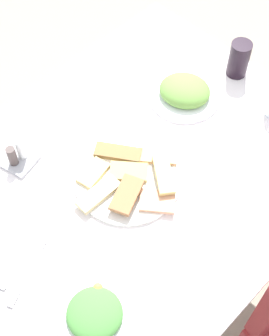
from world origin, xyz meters
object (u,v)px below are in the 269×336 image
object	(u,v)px
salad_plate_greens	(185,92)
paper_napkin	(24,266)
condiment_caddy	(18,156)
soda_can	(239,59)
fork	(19,261)
spoon	(28,270)
salad_plate_rice	(95,314)
dining_table	(138,184)
pide_platter	(129,178)

from	to	relation	value
salad_plate_greens	paper_napkin	size ratio (longest dim) A/B	1.89
condiment_caddy	soda_can	bearing A→B (deg)	162.43
paper_napkin	condiment_caddy	bearing A→B (deg)	-126.54
salad_plate_greens	fork	distance (m)	0.71
salad_plate_greens	spoon	world-z (taller)	salad_plate_greens
salad_plate_rice	soda_can	bearing A→B (deg)	-163.47
soda_can	condiment_caddy	size ratio (longest dim) A/B	1.13
dining_table	salad_plate_rice	bearing A→B (deg)	30.42
soda_can	dining_table	bearing A→B (deg)	4.42
pide_platter	salad_plate_greens	distance (m)	0.36
pide_platter	spoon	distance (m)	0.37
dining_table	fork	distance (m)	0.42
salad_plate_rice	paper_napkin	bearing A→B (deg)	-79.85
salad_plate_rice	spoon	bearing A→B (deg)	-78.97
salad_plate_rice	salad_plate_greens	bearing A→B (deg)	-155.31
salad_plate_greens	fork	xyz separation A→B (m)	(0.71, 0.07, -0.02)
salad_plate_rice	spoon	world-z (taller)	salad_plate_rice
spoon	soda_can	bearing A→B (deg)	159.81
dining_table	salad_plate_greens	world-z (taller)	salad_plate_greens
salad_plate_rice	condiment_caddy	size ratio (longest dim) A/B	1.77
dining_table	fork	world-z (taller)	fork
dining_table	condiment_caddy	world-z (taller)	condiment_caddy
condiment_caddy	salad_plate_greens	bearing A→B (deg)	161.39
pide_platter	fork	distance (m)	0.37
dining_table	soda_can	distance (m)	0.51
salad_plate_greens	soda_can	world-z (taller)	soda_can
dining_table	salad_plate_rice	xyz separation A→B (m)	(0.37, 0.22, 0.09)
salad_plate_greens	soda_can	distance (m)	0.20
spoon	salad_plate_rice	bearing A→B (deg)	77.40
paper_napkin	spoon	size ratio (longest dim) A/B	0.60
soda_can	paper_napkin	xyz separation A→B (m)	(0.90, 0.04, -0.06)
fork	condiment_caddy	world-z (taller)	condiment_caddy
salad_plate_greens	fork	world-z (taller)	salad_plate_greens
dining_table	salad_plate_greens	size ratio (longest dim) A/B	5.05
salad_plate_greens	spoon	bearing A→B (deg)	8.47
spoon	condiment_caddy	bearing A→B (deg)	-148.35
salad_plate_rice	fork	distance (m)	0.24
soda_can	fork	world-z (taller)	soda_can
dining_table	salad_plate_greens	xyz separation A→B (m)	(-0.30, -0.09, 0.10)
pide_platter	dining_table	bearing A→B (deg)	-172.38
salad_plate_rice	paper_napkin	world-z (taller)	salad_plate_rice
salad_plate_greens	salad_plate_rice	xyz separation A→B (m)	(0.67, 0.31, -0.01)
salad_plate_greens	spoon	size ratio (longest dim) A/B	1.14
spoon	fork	bearing A→B (deg)	-113.62
spoon	paper_napkin	bearing A→B (deg)	-113.62
paper_napkin	salad_plate_rice	bearing A→B (deg)	100.15
paper_napkin	fork	bearing A→B (deg)	-90.00
fork	spoon	world-z (taller)	same
pide_platter	salad_plate_rice	distance (m)	0.39
dining_table	pide_platter	size ratio (longest dim) A/B	3.50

